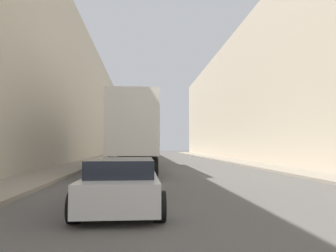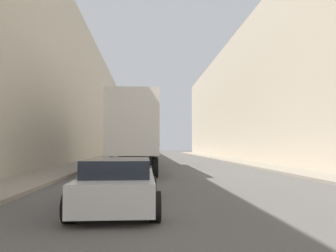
# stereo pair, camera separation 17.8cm
# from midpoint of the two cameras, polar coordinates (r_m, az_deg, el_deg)

# --- Properties ---
(sidewalk_right) EXTENTS (2.44, 80.00, 0.15)m
(sidewalk_right) POSITION_cam_midpoint_polar(r_m,az_deg,el_deg) (30.44, 12.82, -6.14)
(sidewalk_right) COLOR gray
(sidewalk_right) RESTS_ON ground
(sidewalk_left) EXTENTS (2.44, 80.00, 0.15)m
(sidewalk_left) POSITION_cam_midpoint_polar(r_m,az_deg,el_deg) (29.57, -13.52, -6.22)
(sidewalk_left) COLOR gray
(sidewalk_left) RESTS_ON ground
(building_right) EXTENTS (6.00, 80.00, 14.00)m
(building_right) POSITION_cam_midpoint_polar(r_m,az_deg,el_deg) (32.32, 19.89, 6.47)
(building_right) COLOR beige
(building_right) RESTS_ON ground
(building_left) EXTENTS (6.00, 80.00, 14.20)m
(building_left) POSITION_cam_midpoint_polar(r_m,az_deg,el_deg) (31.01, -21.11, 7.09)
(building_left) COLOR #BCB29E
(building_left) RESTS_ON ground
(semi_truck) EXTENTS (2.53, 13.67, 4.27)m
(semi_truck) POSITION_cam_midpoint_polar(r_m,az_deg,el_deg) (21.61, -5.36, -1.23)
(semi_truck) COLOR silver
(semi_truck) RESTS_ON ground
(sedan_car) EXTENTS (1.99, 4.46, 1.25)m
(sedan_car) POSITION_cam_midpoint_polar(r_m,az_deg,el_deg) (8.54, -7.94, -9.90)
(sedan_car) COLOR silver
(sedan_car) RESTS_ON ground
(traffic_signal_gantry) EXTENTS (5.17, 0.35, 6.26)m
(traffic_signal_gantry) POSITION_cam_midpoint_polar(r_m,az_deg,el_deg) (34.59, -7.51, 1.38)
(traffic_signal_gantry) COLOR black
(traffic_signal_gantry) RESTS_ON ground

